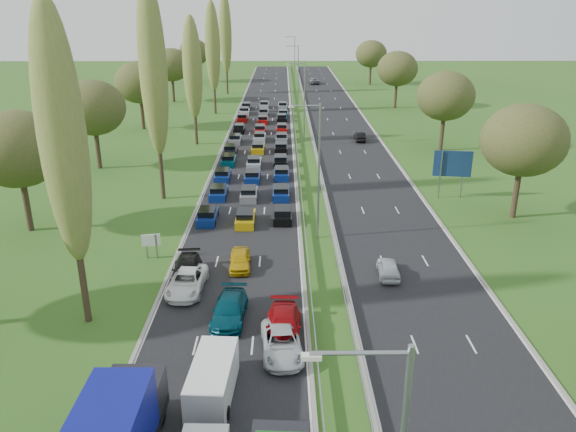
{
  "coord_description": "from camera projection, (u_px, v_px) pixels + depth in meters",
  "views": [
    {
      "loc": [
        1.44,
        -3.41,
        19.65
      ],
      "look_at": [
        1.85,
        44.51,
        1.5
      ],
      "focal_mm": 35.0,
      "sensor_mm": 36.0,
      "label": 1
    }
  ],
  "objects": [
    {
      "name": "far_car_2",
      "position": [
        314.0,
        81.0,
        147.09
      ],
      "size": [
        2.78,
        5.58,
        1.52
      ],
      "primitive_type": "imported",
      "rotation": [
        0.0,
        0.0,
        3.19
      ],
      "color": "slate",
      "rests_on": "far_carriageway"
    },
    {
      "name": "woodland_right",
      "position": [
        464.0,
        106.0,
        69.95
      ],
      "size": [
        8.0,
        153.0,
        11.1
      ],
      "color": "#2D2116",
      "rests_on": "ground"
    },
    {
      "name": "central_reservation",
      "position": [
        303.0,
        135.0,
        87.13
      ],
      "size": [
        2.36,
        215.0,
        0.32
      ],
      "color": "gray",
      "rests_on": "ground"
    },
    {
      "name": "near_carriageway",
      "position": [
        260.0,
        139.0,
        87.27
      ],
      "size": [
        10.5,
        215.0,
        0.04
      ],
      "primitive_type": "cube",
      "color": "black",
      "rests_on": "ground"
    },
    {
      "name": "near_car_2",
      "position": [
        187.0,
        282.0,
        40.74
      ],
      "size": [
        2.69,
        5.4,
        1.47
      ],
      "primitive_type": "imported",
      "rotation": [
        0.0,
        0.0,
        -0.05
      ],
      "color": "white",
      "rests_on": "near_carriageway"
    },
    {
      "name": "near_car_11",
      "position": [
        284.0,
        326.0,
        35.0
      ],
      "size": [
        2.34,
        5.44,
        1.56
      ],
      "primitive_type": "imported",
      "rotation": [
        0.0,
        0.0,
        -0.03
      ],
      "color": "#99090E",
      "rests_on": "near_carriageway"
    },
    {
      "name": "direction_sign",
      "position": [
        452.0,
        166.0,
        59.47
      ],
      "size": [
        3.98,
        0.65,
        5.2
      ],
      "color": "gray",
      "rests_on": "ground"
    },
    {
      "name": "near_car_10",
      "position": [
        282.0,
        343.0,
        33.44
      ],
      "size": [
        2.73,
        5.26,
        1.42
      ],
      "primitive_type": "imported",
      "rotation": [
        0.0,
        0.0,
        0.08
      ],
      "color": "silver",
      "rests_on": "near_carriageway"
    },
    {
      "name": "woodland_left",
      "position": [
        84.0,
        113.0,
        65.81
      ],
      "size": [
        8.0,
        166.0,
        11.1
      ],
      "color": "#2D2116",
      "rests_on": "ground"
    },
    {
      "name": "far_carriageway",
      "position": [
        346.0,
        139.0,
        87.38
      ],
      "size": [
        10.5,
        215.0,
        0.04
      ],
      "primitive_type": "cube",
      "color": "black",
      "rests_on": "ground"
    },
    {
      "name": "traffic_queue_fill",
      "position": [
        258.0,
        143.0,
        82.63
      ],
      "size": [
        9.08,
        67.88,
        0.8
      ],
      "color": "navy",
      "rests_on": "ground"
    },
    {
      "name": "near_car_8",
      "position": [
        240.0,
        260.0,
        44.38
      ],
      "size": [
        1.78,
        4.09,
        1.37
      ],
      "primitive_type": "imported",
      "rotation": [
        0.0,
        0.0,
        0.04
      ],
      "color": "gold",
      "rests_on": "near_carriageway"
    },
    {
      "name": "white_van_rear",
      "position": [
        213.0,
        377.0,
        29.76
      ],
      "size": [
        2.06,
        5.26,
        2.12
      ],
      "rotation": [
        0.0,
        0.0,
        -0.07
      ],
      "color": "white",
      "rests_on": "near_carriageway"
    },
    {
      "name": "info_sign",
      "position": [
        151.0,
        243.0,
        45.83
      ],
      "size": [
        1.49,
        0.4,
        2.1
      ],
      "color": "gray",
      "rests_on": "ground"
    },
    {
      "name": "near_car_3",
      "position": [
        187.0,
        270.0,
        42.53
      ],
      "size": [
        2.38,
        5.22,
        1.48
      ],
      "primitive_type": "imported",
      "rotation": [
        0.0,
        0.0,
        0.06
      ],
      "color": "black",
      "rests_on": "near_carriageway"
    },
    {
      "name": "poplar_row",
      "position": [
        179.0,
        67.0,
        69.41
      ],
      "size": [
        2.8,
        127.8,
        22.44
      ],
      "color": "#2D2116",
      "rests_on": "ground"
    },
    {
      "name": "far_car_1",
      "position": [
        360.0,
        136.0,
        85.72
      ],
      "size": [
        1.54,
        4.24,
        1.39
      ],
      "primitive_type": "imported",
      "rotation": [
        0.0,
        0.0,
        3.12
      ],
      "color": "black",
      "rests_on": "far_carriageway"
    },
    {
      "name": "far_car_0",
      "position": [
        388.0,
        268.0,
        43.03
      ],
      "size": [
        1.76,
        3.92,
        1.31
      ],
      "primitive_type": "imported",
      "rotation": [
        0.0,
        0.0,
        3.08
      ],
      "color": "silver",
      "rests_on": "far_carriageway"
    },
    {
      "name": "near_car_7",
      "position": [
        230.0,
        310.0,
        36.98
      ],
      "size": [
        2.36,
        5.23,
        1.49
      ],
      "primitive_type": "imported",
      "rotation": [
        0.0,
        0.0,
        -0.05
      ],
      "color": "#053E4D",
      "rests_on": "near_carriageway"
    },
    {
      "name": "ground",
      "position": [
        303.0,
        142.0,
        84.99
      ],
      "size": [
        260.0,
        260.0,
        0.0
      ],
      "primitive_type": "plane",
      "color": "#2E581B",
      "rests_on": "ground"
    },
    {
      "name": "lamp_columns",
      "position": [
        304.0,
        105.0,
        80.99
      ],
      "size": [
        0.18,
        140.18,
        12.0
      ],
      "color": "gray",
      "rests_on": "ground"
    }
  ]
}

